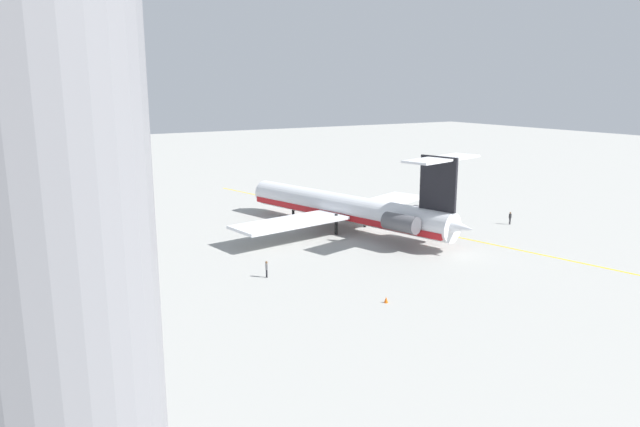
# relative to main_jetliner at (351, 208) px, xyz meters

# --- Properties ---
(ground) EXTENTS (346.75, 346.75, 0.00)m
(ground) POSITION_rel_main_jetliner_xyz_m (3.57, -12.18, -3.11)
(ground) COLOR #9E9E99
(main_jetliner) EXTENTS (38.70, 34.59, 11.41)m
(main_jetliner) POSITION_rel_main_jetliner_xyz_m (0.00, 0.00, 0.00)
(main_jetliner) COLOR silver
(main_jetliner) RESTS_ON ground
(ground_crew_near_nose) EXTENTS (0.29, 0.45, 1.81)m
(ground_crew_near_nose) POSITION_rel_main_jetliner_xyz_m (-8.76, -21.63, -1.96)
(ground_crew_near_nose) COLOR black
(ground_crew_near_nose) RESTS_ON ground
(ground_crew_near_tail) EXTENTS (0.36, 0.28, 1.68)m
(ground_crew_near_tail) POSITION_rel_main_jetliner_xyz_m (11.99, 24.70, -2.05)
(ground_crew_near_tail) COLOR black
(ground_crew_near_tail) RESTS_ON ground
(ground_crew_portside) EXTENTS (0.45, 0.28, 1.77)m
(ground_crew_portside) POSITION_rel_main_jetliner_xyz_m (-12.32, 18.82, -1.99)
(ground_crew_portside) COLOR black
(ground_crew_portside) RESTS_ON ground
(safety_cone_nose) EXTENTS (0.40, 0.40, 0.55)m
(safety_cone_nose) POSITION_rel_main_jetliner_xyz_m (23.34, -12.66, -2.84)
(safety_cone_nose) COLOR #EA590F
(safety_cone_nose) RESTS_ON ground
(safety_cone_wingtip) EXTENTS (0.40, 0.40, 0.55)m
(safety_cone_wingtip) POSITION_rel_main_jetliner_xyz_m (24.06, -7.91, -2.84)
(safety_cone_wingtip) COLOR #EA590F
(safety_cone_wingtip) RESTS_ON ground
(safety_cone_tail) EXTENTS (0.40, 0.40, 0.55)m
(safety_cone_tail) POSITION_rel_main_jetliner_xyz_m (-24.58, 12.63, -2.84)
(safety_cone_tail) COLOR #EA590F
(safety_cone_tail) RESTS_ON ground
(taxiway_centreline) EXTENTS (80.49, 19.15, 0.01)m
(taxiway_centreline) POSITION_rel_main_jetliner_xyz_m (1.07, -7.39, -3.11)
(taxiway_centreline) COLOR gold
(taxiway_centreline) RESTS_ON ground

